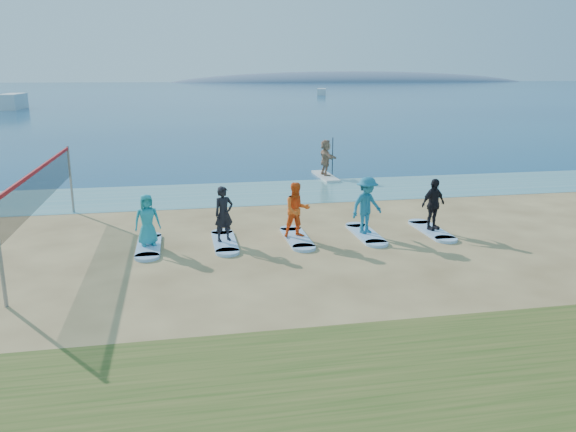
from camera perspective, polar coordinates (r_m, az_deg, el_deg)
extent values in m
plane|color=tan|center=(14.84, 4.72, -5.85)|extent=(600.00, 600.00, 0.00)
plane|color=teal|center=(24.73, -1.80, 2.44)|extent=(600.00, 600.00, 0.00)
plane|color=navy|center=(173.51, -9.89, 12.47)|extent=(600.00, 600.00, 0.00)
ellipsoid|color=slate|center=(328.64, 6.77, 13.38)|extent=(220.00, 56.00, 18.00)
cylinder|color=gray|center=(13.89, -27.25, -3.43)|extent=(0.09, 0.09, 2.50)
cylinder|color=gray|center=(22.44, -21.21, 3.47)|extent=(0.09, 0.09, 2.50)
cube|color=black|center=(17.98, -23.72, 2.85)|extent=(0.08, 9.00, 1.00)
cube|color=#AF1216|center=(17.90, -23.89, 4.48)|extent=(0.11, 9.00, 0.10)
cube|color=silver|center=(28.33, 3.82, 4.05)|extent=(0.74, 3.01, 0.12)
imported|color=tan|center=(28.17, 3.85, 5.96)|extent=(0.74, 1.71, 1.78)
cube|color=silver|center=(91.41, -26.07, 9.73)|extent=(2.46, 7.83, 2.18)
cube|color=silver|center=(134.47, 3.41, 12.16)|extent=(3.26, 5.64, 1.49)
cube|color=#99C1EE|center=(17.42, -13.96, -2.99)|extent=(0.70, 2.20, 0.09)
imported|color=teal|center=(17.20, -14.12, -0.38)|extent=(0.85, 0.64, 1.55)
cube|color=#99C1EE|center=(17.43, -6.46, -2.64)|extent=(0.70, 2.20, 0.09)
imported|color=black|center=(17.19, -6.54, 0.21)|extent=(0.73, 0.61, 1.70)
cube|color=#99C1EE|center=(17.74, 0.90, -2.25)|extent=(0.70, 2.20, 0.09)
imported|color=#FB5C1A|center=(17.50, 0.91, 0.62)|extent=(0.91, 0.75, 1.74)
cube|color=#99C1EE|center=(18.32, 7.90, -1.84)|extent=(0.70, 2.20, 0.09)
imported|color=#1E6F92|center=(18.08, 8.00, 1.09)|extent=(1.36, 1.11, 1.84)
cube|color=#99C1EE|center=(19.16, 14.37, -1.44)|extent=(0.70, 2.20, 0.09)
imported|color=black|center=(18.95, 14.54, 1.16)|extent=(1.08, 0.76, 1.70)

